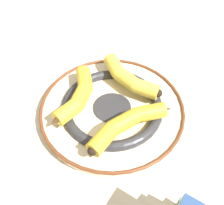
# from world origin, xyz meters

# --- Properties ---
(ground_plane) EXTENTS (2.80, 2.80, 0.00)m
(ground_plane) POSITION_xyz_m (0.00, 0.00, 0.00)
(ground_plane) COLOR beige
(decorative_bowl) EXTENTS (0.36, 0.36, 0.04)m
(decorative_bowl) POSITION_xyz_m (0.02, 0.03, 0.02)
(decorative_bowl) COLOR beige
(decorative_bowl) RESTS_ON ground_plane
(banana_a) EXTENTS (0.07, 0.20, 0.04)m
(banana_a) POSITION_xyz_m (-0.06, 0.01, 0.06)
(banana_a) COLOR yellow
(banana_a) RESTS_ON decorative_bowl
(banana_b) EXTENTS (0.22, 0.09, 0.04)m
(banana_b) POSITION_xyz_m (0.05, 0.10, 0.06)
(banana_b) COLOR gold
(banana_b) RESTS_ON decorative_bowl
(banana_c) EXTENTS (0.18, 0.11, 0.04)m
(banana_c) POSITION_xyz_m (0.08, -0.04, 0.06)
(banana_c) COLOR yellow
(banana_c) RESTS_ON decorative_bowl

